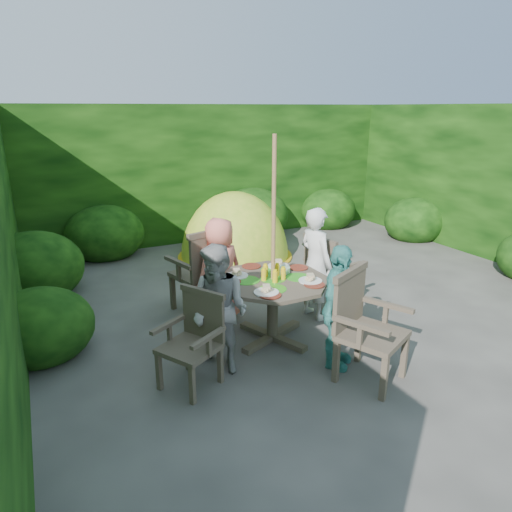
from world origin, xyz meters
name	(u,v)px	position (x,y,z in m)	size (l,w,h in m)	color
ground	(324,303)	(0.00, 0.00, 0.00)	(60.00, 60.00, 0.00)	#413F3A
hedge_enclosure	(276,192)	(0.00, 1.33, 1.25)	(9.00, 9.00, 2.50)	black
patio_table	(273,289)	(-1.07, -0.56, 0.60)	(1.59, 1.59, 0.85)	#41372B
parasol_pole	(273,244)	(-1.07, -0.56, 1.10)	(0.04, 0.04, 2.20)	olive
garden_chair_right	(327,271)	(-0.06, -0.13, 0.49)	(0.58, 0.63, 0.92)	#41372B
garden_chair_left	(194,338)	(-2.10, -0.97, 0.45)	(0.64, 0.66, 0.85)	#41372B
garden_chair_back	(203,270)	(-1.49, 0.44, 0.56)	(0.75, 0.70, 1.05)	#41372B
garden_chair_front	(364,325)	(-0.67, -1.57, 0.54)	(0.77, 0.74, 1.00)	#41372B
child_right	(316,264)	(-0.33, -0.26, 0.68)	(0.49, 0.32, 1.35)	silver
child_left	(219,310)	(-1.81, -0.86, 0.63)	(0.61, 0.48, 1.26)	#9E9D99
child_back	(220,270)	(-1.37, 0.18, 0.62)	(0.61, 0.40, 1.25)	#FF7F69
child_front	(338,308)	(-0.77, -1.30, 0.62)	(0.73, 0.30, 1.24)	teal
dome_tent	(235,256)	(-0.23, 2.31, 0.00)	(1.97, 1.97, 2.24)	#95C125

